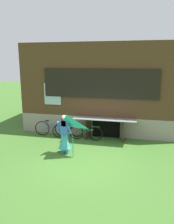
{
  "coord_description": "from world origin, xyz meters",
  "views": [
    {
      "loc": [
        1.85,
        -7.77,
        3.79
      ],
      "look_at": [
        -0.27,
        1.44,
        1.62
      ],
      "focal_mm": 35.82,
      "sensor_mm": 36.0,
      "label": 1
    }
  ],
  "objects_px": {
    "kite": "(66,125)",
    "bicycle_black": "(68,130)",
    "bicycle_blue": "(52,128)",
    "bicycle_green": "(86,133)",
    "person": "(65,137)"
  },
  "relations": [
    {
      "from": "bicycle_black",
      "to": "bicycle_blue",
      "type": "height_order",
      "value": "bicycle_blue"
    },
    {
      "from": "person",
      "to": "bicycle_blue",
      "type": "relative_size",
      "value": 0.92
    },
    {
      "from": "bicycle_black",
      "to": "bicycle_blue",
      "type": "xyz_separation_m",
      "value": [
        -0.86,
        0.02,
        0.05
      ]
    },
    {
      "from": "person",
      "to": "bicycle_black",
      "type": "distance_m",
      "value": 2.05
    },
    {
      "from": "bicycle_black",
      "to": "bicycle_green",
      "type": "bearing_deg",
      "value": -31.33
    },
    {
      "from": "bicycle_black",
      "to": "kite",
      "type": "bearing_deg",
      "value": -92.25
    },
    {
      "from": "bicycle_green",
      "to": "bicycle_black",
      "type": "xyz_separation_m",
      "value": [
        -0.97,
        0.21,
        -0.02
      ]
    },
    {
      "from": "kite",
      "to": "bicycle_blue",
      "type": "height_order",
      "value": "kite"
    },
    {
      "from": "kite",
      "to": "bicycle_black",
      "type": "xyz_separation_m",
      "value": [
        -0.75,
        2.48,
        -1.02
      ]
    },
    {
      "from": "bicycle_blue",
      "to": "person",
      "type": "bearing_deg",
      "value": -64.33
    },
    {
      "from": "bicycle_green",
      "to": "bicycle_black",
      "type": "relative_size",
      "value": 1.12
    },
    {
      "from": "person",
      "to": "bicycle_blue",
      "type": "distance_m",
      "value": 2.42
    },
    {
      "from": "person",
      "to": "kite",
      "type": "bearing_deg",
      "value": -57.65
    },
    {
      "from": "kite",
      "to": "bicycle_black",
      "type": "bearing_deg",
      "value": 106.92
    },
    {
      "from": "bicycle_black",
      "to": "bicycle_blue",
      "type": "relative_size",
      "value": 0.84
    }
  ]
}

